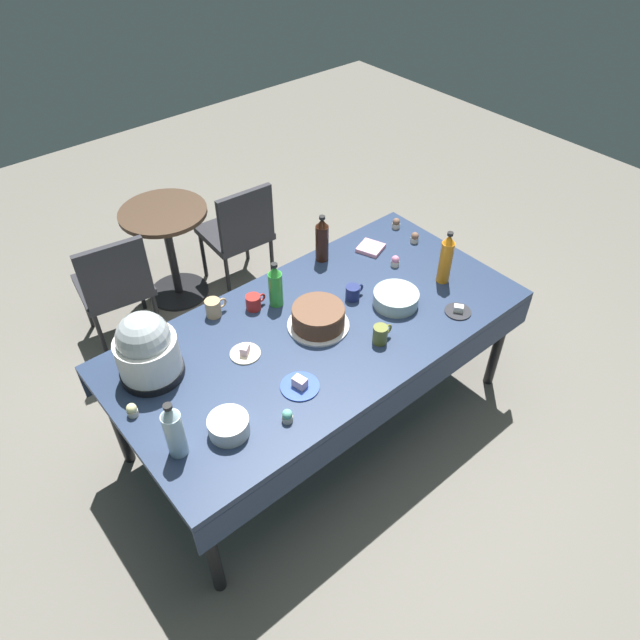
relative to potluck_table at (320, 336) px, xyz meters
The scene contains 27 objects.
ground 0.69m from the potluck_table, ahead, with size 9.00×9.00×0.00m, color slate.
potluck_table is the anchor object (origin of this frame).
frosted_layer_cake 0.12m from the potluck_table, 70.90° to the left, with size 0.33×0.33×0.12m.
slow_cooker 0.90m from the potluck_table, 162.30° to the left, with size 0.31×0.31×0.36m.
glass_salad_bowl 0.46m from the potluck_table, 15.50° to the right, with size 0.25×0.25×0.08m, color #B2C6BC.
ceramic_snack_bowl 0.79m from the potluck_table, 160.46° to the right, with size 0.18×0.18×0.08m, color silver.
dessert_plate_cobalt 0.43m from the potluck_table, 142.87° to the right, with size 0.19×0.19×0.06m.
dessert_plate_charcoal 0.75m from the potluck_table, 30.90° to the right, with size 0.14×0.14×0.04m.
dessert_plate_cream 0.43m from the potluck_table, 167.99° to the left, with size 0.15×0.15×0.05m.
cupcake_berry 0.70m from the potluck_table, 10.47° to the left, with size 0.05×0.05×0.07m.
cupcake_cocoa 1.06m from the potluck_table, 22.61° to the left, with size 0.05×0.05×0.07m.
cupcake_lemon 0.46m from the potluck_table, 83.39° to the left, with size 0.05×0.05×0.07m.
cupcake_mint 1.02m from the potluck_table, behind, with size 0.05×0.05×0.07m.
cupcake_rose 0.98m from the potluck_table, 13.03° to the left, with size 0.05×0.05×0.07m.
cupcake_vanilla 0.64m from the potluck_table, 143.31° to the right, with size 0.05×0.05×0.07m.
soda_bottle_cola 0.63m from the potluck_table, 48.83° to the left, with size 0.08×0.08×0.30m.
soda_bottle_orange_juice 0.83m from the potluck_table, 10.66° to the right, with size 0.07×0.07×0.33m.
soda_bottle_water 1.00m from the potluck_table, 167.70° to the right, with size 0.08×0.08×0.30m.
soda_bottle_lime_soda 0.36m from the potluck_table, 101.28° to the left, with size 0.08×0.08×0.27m.
coffee_mug_red 0.40m from the potluck_table, 116.63° to the left, with size 0.12×0.08×0.08m.
coffee_mug_navy 0.31m from the potluck_table, 12.38° to the left, with size 0.12×0.08×0.08m.
coffee_mug_olive 0.34m from the potluck_table, 59.17° to the right, with size 0.12×0.08×0.10m.
coffee_mug_tan 0.58m from the potluck_table, 130.08° to the left, with size 0.13×0.08×0.10m.
paper_napkin_stack 0.77m from the potluck_table, 26.06° to the left, with size 0.14×0.14×0.02m, color pink.
maroon_chair_left 1.50m from the potluck_table, 112.18° to the left, with size 0.50×0.50×0.85m.
maroon_chair_right 1.45m from the potluck_table, 73.98° to the left, with size 0.47×0.47×0.85m.
round_cafe_table 1.61m from the potluck_table, 91.79° to the left, with size 0.60×0.60×0.72m.
Camera 1 is at (-1.45, -1.72, 2.84)m, focal length 32.95 mm.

